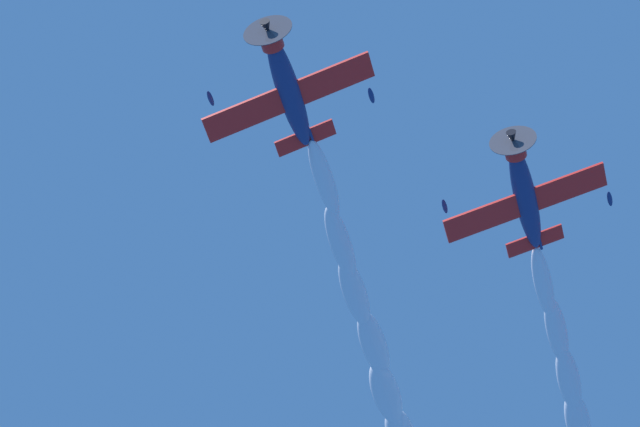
% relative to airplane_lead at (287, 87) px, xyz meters
% --- Properties ---
extents(airplane_lead, '(8.50, 9.14, 3.29)m').
position_rel_airplane_lead_xyz_m(airplane_lead, '(0.00, 0.00, 0.00)').
color(airplane_lead, navy).
extents(airplane_left_wingman, '(8.52, 9.32, 3.18)m').
position_rel_airplane_lead_xyz_m(airplane_left_wingman, '(7.39, -12.61, -0.53)').
color(airplane_left_wingman, navy).
extents(smoke_trail_lead, '(27.42, 6.60, 2.03)m').
position_rel_airplane_lead_xyz_m(smoke_trail_lead, '(19.88, -4.03, 0.01)').
color(smoke_trail_lead, white).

